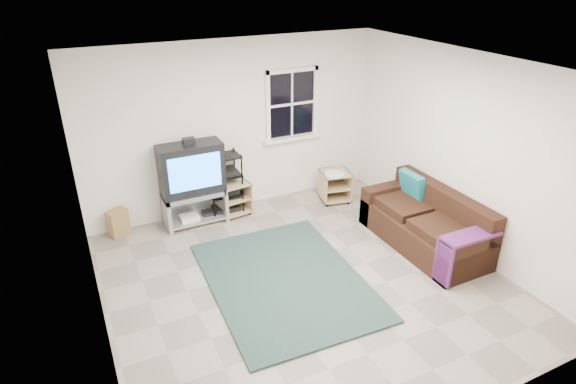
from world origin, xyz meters
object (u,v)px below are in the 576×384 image
side_table_right (334,184)px  tv_unit (192,177)px  side_table_left (232,196)px  sofa (426,225)px  av_rack (225,188)px

side_table_right → tv_unit: bearing=173.0°
side_table_right → side_table_left: bearing=168.9°
sofa → tv_unit: bearing=142.9°
av_rack → sofa: (2.16, -2.06, -0.13)m
side_table_right → sofa: bearing=-76.6°
tv_unit → side_table_left: 0.76m
tv_unit → side_table_left: size_ratio=2.56×
tv_unit → side_table_left: (0.61, 0.04, -0.45)m
side_table_left → side_table_right: bearing=-11.1°
tv_unit → sofa: size_ratio=0.71×
av_rack → side_table_left: (0.11, -0.00, -0.15)m
av_rack → side_table_left: size_ratio=1.91×
tv_unit → av_rack: bearing=5.6°
side_table_left → side_table_right: same height
side_table_left → sofa: size_ratio=0.28×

